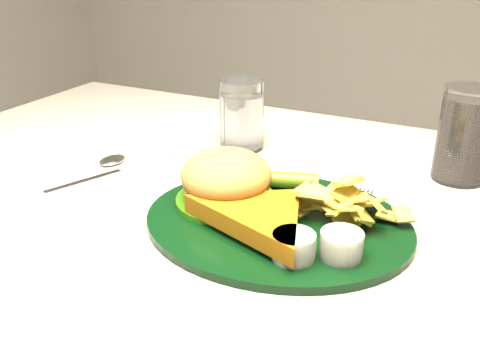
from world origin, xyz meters
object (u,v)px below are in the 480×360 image
object	(u,v)px
cola_glass	(465,135)
fork_napkin	(344,225)
water_glass	(242,115)
dinner_plate	(278,200)

from	to	relation	value
cola_glass	fork_napkin	size ratio (longest dim) A/B	0.87
water_glass	cola_glass	distance (m)	0.34
water_glass	fork_napkin	size ratio (longest dim) A/B	0.74
fork_napkin	dinner_plate	bearing A→B (deg)	-162.54
dinner_plate	fork_napkin	bearing A→B (deg)	15.74
dinner_plate	water_glass	world-z (taller)	water_glass
dinner_plate	water_glass	size ratio (longest dim) A/B	2.85
dinner_plate	cola_glass	bearing A→B (deg)	47.93
water_glass	fork_napkin	distance (m)	0.31
cola_glass	dinner_plate	bearing A→B (deg)	-126.04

